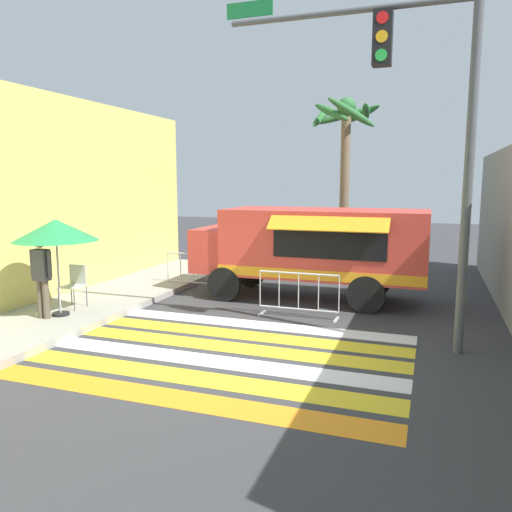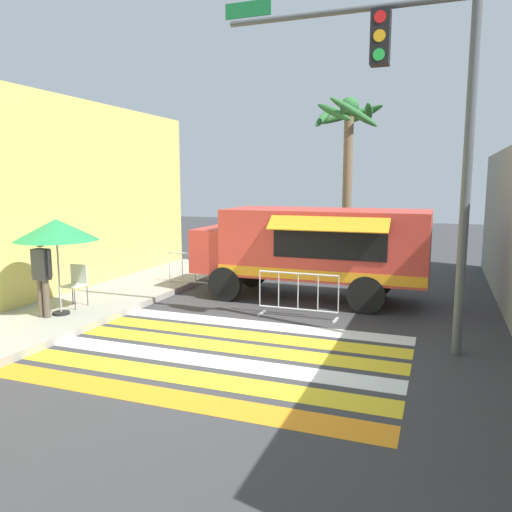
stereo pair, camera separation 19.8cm
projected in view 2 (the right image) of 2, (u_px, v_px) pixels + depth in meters
The scene contains 11 objects.
ground_plane at pixel (231, 345), 9.23m from camera, with size 60.00×60.00×0.00m, color #38383A.
sidewalk_left at pixel (13, 315), 11.04m from camera, with size 4.40×16.00×0.15m.
crosswalk_painted at pixel (220, 354), 8.77m from camera, with size 6.40×4.36×0.01m.
food_truck at pixel (308, 245), 12.69m from camera, with size 5.87×2.53×2.31m.
traffic_signal_pole at pixel (417, 102), 8.42m from camera, with size 4.44×0.29×6.40m.
patio_umbrella at pixel (56, 230), 10.54m from camera, with size 1.74×1.74×2.07m.
folding_chair at pixel (76, 281), 11.46m from camera, with size 0.45×0.45×0.96m.
vendor_person at pixel (42, 272), 10.43m from camera, with size 0.53×0.23×1.73m.
barricade_front at pixel (298, 296), 11.06m from camera, with size 1.83×0.44×1.01m.
barricade_side at pixel (195, 272), 14.03m from camera, with size 1.66×0.44×1.01m.
palm_tree at pixel (348, 144), 15.89m from camera, with size 2.25×2.40×5.62m.
Camera 2 is at (3.53, -8.17, 3.01)m, focal length 35.00 mm.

